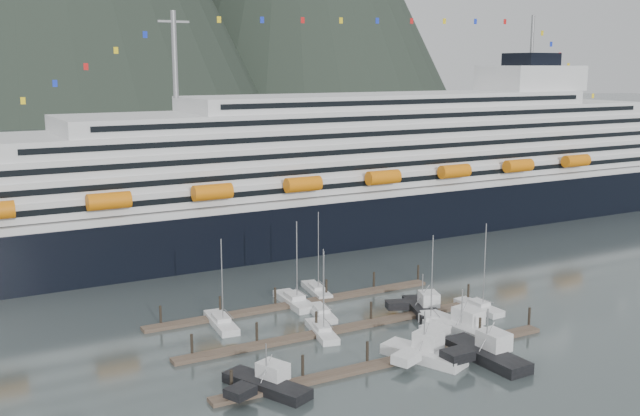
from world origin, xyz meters
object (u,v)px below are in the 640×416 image
at_px(sailboat_g, 317,291).
at_px(trawler_a, 266,384).
at_px(cruise_ship, 356,179).
at_px(trawler_b, 423,353).
at_px(sailboat_f, 294,302).
at_px(sailboat_b, 322,332).
at_px(sailboat_d, 429,320).
at_px(sailboat_c, 322,314).
at_px(trawler_c, 460,327).
at_px(trawler_d, 485,353).
at_px(sailboat_e, 221,323).
at_px(trawler_e, 421,307).
at_px(sailboat_h, 479,308).

xyz_separation_m(sailboat_g, trawler_a, (-22.96, -29.65, 0.41)).
height_order(cruise_ship, trawler_b, cruise_ship).
bearing_deg(trawler_a, sailboat_f, -56.22).
bearing_deg(sailboat_f, sailboat_b, 171.72).
bearing_deg(sailboat_d, trawler_b, 161.43).
bearing_deg(sailboat_g, sailboat_c, 165.13).
bearing_deg(sailboat_c, trawler_c, -127.15).
relative_size(sailboat_c, trawler_d, 0.86).
distance_m(sailboat_f, trawler_b, 27.97).
relative_size(sailboat_c, trawler_b, 0.95).
relative_size(cruise_ship, sailboat_c, 19.53).
bearing_deg(trawler_b, sailboat_e, 13.55).
bearing_deg(sailboat_d, sailboat_g, 40.81).
bearing_deg(sailboat_g, trawler_a, 152.51).
distance_m(trawler_b, trawler_c, 11.61).
xyz_separation_m(cruise_ship, sailboat_d, (-22.12, -55.41, -11.63)).
bearing_deg(sailboat_b, trawler_e, -75.07).
relative_size(sailboat_h, trawler_b, 1.23).
height_order(sailboat_b, sailboat_f, sailboat_f).
bearing_deg(sailboat_e, trawler_a, 176.71).
xyz_separation_m(trawler_d, trawler_e, (4.06, 18.70, -0.07)).
bearing_deg(sailboat_c, trawler_b, -159.67).
bearing_deg(sailboat_h, sailboat_g, 39.74).
distance_m(sailboat_g, trawler_d, 35.33).
bearing_deg(trawler_e, sailboat_e, 91.19).
height_order(cruise_ship, sailboat_b, cruise_ship).
distance_m(sailboat_e, sailboat_h, 38.60).
distance_m(sailboat_d, sailboat_e, 29.64).
distance_m(cruise_ship, trawler_e, 56.27).
distance_m(sailboat_f, trawler_e, 19.51).
bearing_deg(trawler_c, trawler_d, 150.86).
xyz_separation_m(sailboat_e, sailboat_h, (36.50, -12.56, 0.01)).
relative_size(trawler_d, trawler_e, 1.17).
bearing_deg(trawler_a, sailboat_g, -60.78).
xyz_separation_m(sailboat_e, trawler_c, (27.72, -18.85, 0.46)).
xyz_separation_m(sailboat_d, trawler_a, (-30.05, -9.19, 0.41)).
distance_m(sailboat_b, sailboat_g, 19.03).
distance_m(sailboat_h, trawler_a, 41.40).
bearing_deg(sailboat_d, trawler_c, -144.53).
bearing_deg(sailboat_h, cruise_ship, -14.03).
distance_m(sailboat_h, trawler_b, 22.35).
bearing_deg(sailboat_g, sailboat_h, -128.41).
distance_m(trawler_a, trawler_b, 21.08).
height_order(sailboat_e, sailboat_g, sailboat_g).
xyz_separation_m(sailboat_f, trawler_e, (14.65, -12.88, 0.42)).
bearing_deg(sailboat_h, sailboat_f, 53.36).
distance_m(sailboat_e, trawler_c, 33.53).
distance_m(sailboat_f, trawler_d, 33.31).
xyz_separation_m(sailboat_h, trawler_a, (-40.15, -10.10, 0.39)).
bearing_deg(sailboat_e, trawler_e, -102.45).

